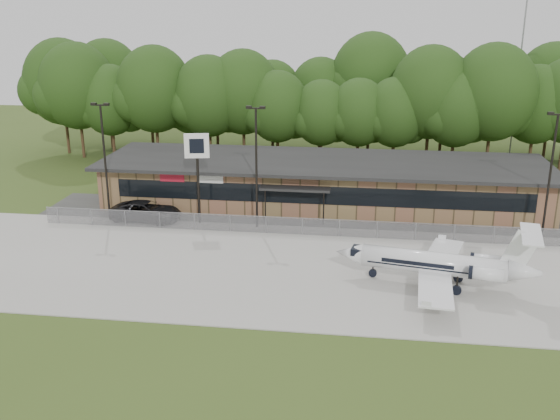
# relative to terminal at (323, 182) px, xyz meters

# --- Properties ---
(ground) EXTENTS (160.00, 160.00, 0.00)m
(ground) POSITION_rel_terminal_xyz_m (0.00, -23.94, -2.18)
(ground) COLOR #3B4F1C
(ground) RESTS_ON ground
(apron) EXTENTS (64.00, 18.00, 0.08)m
(apron) POSITION_rel_terminal_xyz_m (0.00, -15.94, -2.14)
(apron) COLOR #9E9B93
(apron) RESTS_ON ground
(parking_lot) EXTENTS (50.00, 9.00, 0.06)m
(parking_lot) POSITION_rel_terminal_xyz_m (0.00, -4.44, -2.15)
(parking_lot) COLOR #383835
(parking_lot) RESTS_ON ground
(terminal) EXTENTS (41.00, 11.65, 4.30)m
(terminal) POSITION_rel_terminal_xyz_m (0.00, 0.00, 0.00)
(terminal) COLOR brown
(terminal) RESTS_ON ground
(fence) EXTENTS (46.00, 0.04, 1.52)m
(fence) POSITION_rel_terminal_xyz_m (0.00, -8.94, -1.40)
(fence) COLOR gray
(fence) RESTS_ON ground
(treeline) EXTENTS (72.00, 12.00, 15.00)m
(treeline) POSITION_rel_terminal_xyz_m (0.00, 18.06, 5.32)
(treeline) COLOR #1E3C13
(treeline) RESTS_ON ground
(radio_mast) EXTENTS (0.20, 0.20, 25.00)m
(radio_mast) POSITION_rel_terminal_xyz_m (22.00, 24.06, 10.32)
(radio_mast) COLOR gray
(radio_mast) RESTS_ON ground
(light_pole_left) EXTENTS (1.55, 0.30, 10.23)m
(light_pole_left) POSITION_rel_terminal_xyz_m (-18.00, -7.44, 3.80)
(light_pole_left) COLOR black
(light_pole_left) RESTS_ON ground
(light_pole_mid) EXTENTS (1.55, 0.30, 10.23)m
(light_pole_mid) POSITION_rel_terminal_xyz_m (-5.00, -7.44, 3.80)
(light_pole_mid) COLOR black
(light_pole_mid) RESTS_ON ground
(light_pole_right) EXTENTS (1.55, 0.30, 10.23)m
(light_pole_right) POSITION_rel_terminal_xyz_m (18.00, -7.44, 3.80)
(light_pole_right) COLOR black
(light_pole_right) RESTS_ON ground
(business_jet) EXTENTS (13.28, 11.91, 4.48)m
(business_jet) POSITION_rel_terminal_xyz_m (8.94, -17.56, -0.58)
(business_jet) COLOR silver
(business_jet) RESTS_ON ground
(suv) EXTENTS (6.32, 3.30, 1.70)m
(suv) POSITION_rel_terminal_xyz_m (-14.83, -6.97, -1.33)
(suv) COLOR #29292B
(suv) RESTS_ON ground
(pole_sign) EXTENTS (2.06, 0.62, 7.83)m
(pole_sign) POSITION_rel_terminal_xyz_m (-10.04, -7.14, 3.81)
(pole_sign) COLOR black
(pole_sign) RESTS_ON ground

